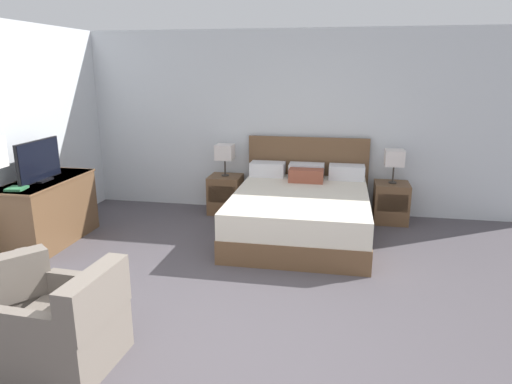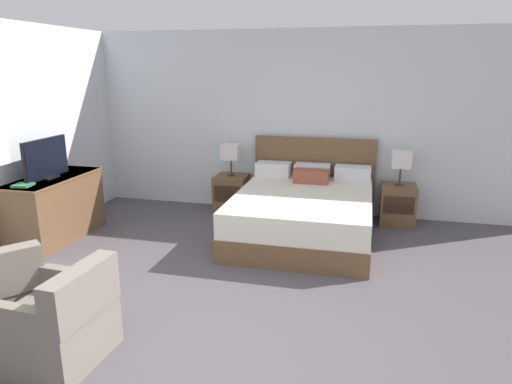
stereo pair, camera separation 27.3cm
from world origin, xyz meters
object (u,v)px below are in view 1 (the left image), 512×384
Objects in this scene: dresser at (49,211)px; nightstand_left at (226,194)px; nightstand_right at (391,202)px; tv at (39,162)px; table_lamp_right at (394,158)px; table_lamp_left at (225,152)px; book_red_cover at (17,188)px; bed at (301,211)px; armchair_companion at (70,330)px.

nightstand_left is at bearing 41.40° from dresser.
tv is (-4.20, -1.67, 0.76)m from nightstand_right.
table_lamp_right reaches higher than dresser.
nightstand_left is 0.63m from table_lamp_left.
nightstand_left is 2.92× the size of book_red_cover.
bed is at bearing 23.61° from book_red_cover.
table_lamp_left reaches higher than dresser.
nightstand_right is 0.63m from table_lamp_right.
table_lamp_left is at bearing 42.65° from tv.
table_lamp_left is 0.61× the size of armchair_companion.
nightstand_left is 1.00× the size of nightstand_right.
bed is 2.81× the size of armchair_companion.
nightstand_left is 2.58m from tv.
nightstand_right is 4.58m from tv.
nightstand_left is 2.38m from nightstand_right.
table_lamp_left is 2.38m from table_lamp_right.
table_lamp_left reaches higher than book_red_cover.
nightstand_right is at bearing 20.87° from dresser.
table_lamp_right is (2.38, 0.00, 0.63)m from nightstand_left.
tv is (-1.81, -1.67, 0.76)m from nightstand_left.
table_lamp_right is at bearing 21.70° from tv.
dresser reaches higher than nightstand_left.
book_red_cover is at bearing -153.76° from nightstand_right.
nightstand_right is at bearing 0.00° from nightstand_left.
table_lamp_left is at bearing 48.66° from book_red_cover.
dresser is at bearing -159.13° from nightstand_right.
bed is 4.57× the size of table_lamp_right.
nightstand_left is at bearing 147.60° from bed.
dresser is at bearing -164.32° from bed.
bed is 3.22m from tv.
tv reaches higher than book_red_cover.
nightstand_right is 0.73× the size of armchair_companion.
dresser is (-4.20, -1.60, 0.14)m from nightstand_right.
nightstand_left is at bearing 42.62° from tv.
bed reaches higher than armchair_companion.
tv is at bearing -158.32° from nightstand_right.
nightstand_right is (1.19, 0.76, -0.04)m from bed.
armchair_companion is at bearing -92.87° from table_lamp_left.
tv reaches higher than table_lamp_right.
table_lamp_right reaches higher than nightstand_left.
nightstand_right is (2.38, 0.00, 0.00)m from nightstand_left.
table_lamp_right is 0.35× the size of dresser.
book_red_cover reaches higher than nightstand_left.
nightstand_left is 1.20× the size of table_lamp_left.
table_lamp_right is 4.70m from book_red_cover.
nightstand_left is 0.74× the size of tv.
book_red_cover is at bearing -131.34° from table_lamp_left.
nightstand_left and nightstand_right have the same top height.
dresser is at bearing 88.48° from book_red_cover.
bed is at bearing 65.30° from armchair_companion.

